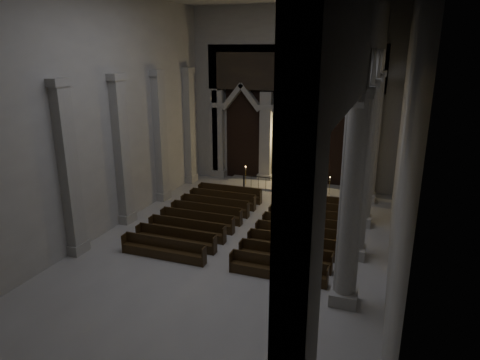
{
  "coord_description": "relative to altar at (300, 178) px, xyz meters",
  "views": [
    {
      "loc": [
        6.63,
        -17.09,
        9.17
      ],
      "look_at": [
        -0.65,
        3.0,
        2.63
      ],
      "focal_mm": 32.0,
      "sensor_mm": 36.0,
      "label": 1
    }
  ],
  "objects": [
    {
      "name": "room",
      "position": [
        -0.84,
        -11.1,
        6.99
      ],
      "size": [
        24.0,
        24.1,
        12.0
      ],
      "color": "#A3A09B",
      "rests_on": "ground"
    },
    {
      "name": "sanctuary_wall",
      "position": [
        -0.84,
        0.44,
        6.0
      ],
      "size": [
        14.0,
        0.77,
        12.0
      ],
      "color": "#A09D95",
      "rests_on": "ground"
    },
    {
      "name": "right_arcade",
      "position": [
        4.66,
        -9.77,
        7.22
      ],
      "size": [
        1.0,
        24.0,
        12.0
      ],
      "color": "#A09D95",
      "rests_on": "ground"
    },
    {
      "name": "left_pilasters",
      "position": [
        -7.59,
        -7.6,
        3.3
      ],
      "size": [
        0.6,
        13.0,
        8.03
      ],
      "color": "#A09D95",
      "rests_on": "ground"
    },
    {
      "name": "sanctuary_step",
      "position": [
        -0.84,
        -0.5,
        -0.54
      ],
      "size": [
        8.5,
        2.6,
        0.15
      ],
      "primitive_type": "cube",
      "color": "#A09D95",
      "rests_on": "ground"
    },
    {
      "name": "altar",
      "position": [
        0.0,
        0.0,
        0.0
      ],
      "size": [
        1.79,
        0.72,
        0.91
      ],
      "color": "beige",
      "rests_on": "sanctuary_step"
    },
    {
      "name": "altar_rail",
      "position": [
        -0.84,
        -1.94,
        0.08
      ],
      "size": [
        5.28,
        0.09,
        1.04
      ],
      "color": "black",
      "rests_on": "ground"
    },
    {
      "name": "candle_stand_left",
      "position": [
        -3.55,
        -1.26,
        -0.22
      ],
      "size": [
        0.24,
        0.24,
        1.44
      ],
      "color": "#A88A33",
      "rests_on": "ground"
    },
    {
      "name": "candle_stand_right",
      "position": [
        2.29,
        -1.59,
        -0.24
      ],
      "size": [
        0.23,
        0.23,
        1.35
      ],
      "color": "#A88A33",
      "rests_on": "ground"
    },
    {
      "name": "pews",
      "position": [
        -0.84,
        -8.53,
        -0.31
      ],
      "size": [
        9.57,
        8.8,
        0.93
      ],
      "color": "black",
      "rests_on": "ground"
    },
    {
      "name": "worshipper",
      "position": [
        0.74,
        -3.51,
        -0.05
      ],
      "size": [
        0.41,
        0.27,
        1.12
      ],
      "primitive_type": "imported",
      "rotation": [
        0.0,
        0.0,
        -0.01
      ],
      "color": "black",
      "rests_on": "ground"
    }
  ]
}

